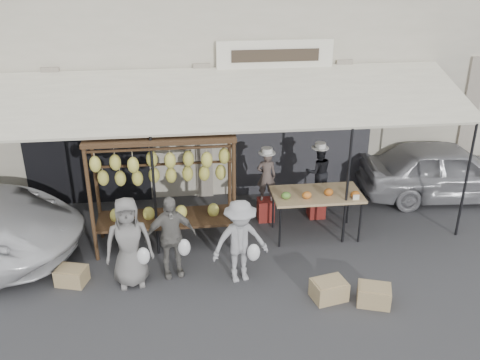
{
  "coord_description": "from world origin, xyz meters",
  "views": [
    {
      "loc": [
        -0.49,
        -7.41,
        5.36
      ],
      "look_at": [
        0.55,
        1.4,
        1.3
      ],
      "focal_mm": 40.0,
      "sensor_mm": 36.0,
      "label": 1
    }
  ],
  "objects_px": {
    "customer_left": "(129,242)",
    "crate_far": "(72,276)",
    "crate_near_a": "(329,290)",
    "vendor_right": "(319,172)",
    "customer_right": "(240,242)",
    "produce_table": "(317,196)",
    "vendor_left": "(266,176)",
    "banana_rack": "(162,170)",
    "sedan": "(446,170)",
    "customer_mid": "(170,237)",
    "crate_near_b": "(374,295)"
  },
  "relations": [
    {
      "from": "crate_near_b",
      "to": "sedan",
      "type": "distance_m",
      "value": 4.57
    },
    {
      "from": "customer_right",
      "to": "crate_near_b",
      "type": "distance_m",
      "value": 2.31
    },
    {
      "from": "vendor_left",
      "to": "sedan",
      "type": "xyz_separation_m",
      "value": [
        4.13,
        0.59,
        -0.34
      ]
    },
    {
      "from": "crate_near_b",
      "to": "crate_far",
      "type": "xyz_separation_m",
      "value": [
        -4.88,
        1.12,
        -0.01
      ]
    },
    {
      "from": "customer_mid",
      "to": "customer_right",
      "type": "xyz_separation_m",
      "value": [
        1.15,
        -0.29,
        0.0
      ]
    },
    {
      "from": "customer_right",
      "to": "crate_near_b",
      "type": "bearing_deg",
      "value": -34.82
    },
    {
      "from": "vendor_right",
      "to": "customer_left",
      "type": "distance_m",
      "value": 4.16
    },
    {
      "from": "banana_rack",
      "to": "vendor_right",
      "type": "distance_m",
      "value": 3.24
    },
    {
      "from": "vendor_right",
      "to": "crate_far",
      "type": "height_order",
      "value": "vendor_right"
    },
    {
      "from": "produce_table",
      "to": "crate_far",
      "type": "xyz_separation_m",
      "value": [
        -4.47,
        -1.08,
        -0.72
      ]
    },
    {
      "from": "vendor_right",
      "to": "crate_near_a",
      "type": "xyz_separation_m",
      "value": [
        -0.48,
        -2.75,
        -0.86
      ]
    },
    {
      "from": "produce_table",
      "to": "vendor_left",
      "type": "height_order",
      "value": "vendor_left"
    },
    {
      "from": "customer_right",
      "to": "crate_far",
      "type": "height_order",
      "value": "customer_right"
    },
    {
      "from": "banana_rack",
      "to": "crate_far",
      "type": "xyz_separation_m",
      "value": [
        -1.58,
        -1.04,
        -1.42
      ]
    },
    {
      "from": "vendor_left",
      "to": "customer_right",
      "type": "height_order",
      "value": "vendor_left"
    },
    {
      "from": "crate_near_b",
      "to": "crate_far",
      "type": "relative_size",
      "value": 1.06
    },
    {
      "from": "vendor_right",
      "to": "crate_far",
      "type": "bearing_deg",
      "value": 19.18
    },
    {
      "from": "vendor_right",
      "to": "sedan",
      "type": "bearing_deg",
      "value": -171.78
    },
    {
      "from": "produce_table",
      "to": "vendor_left",
      "type": "relative_size",
      "value": 1.61
    },
    {
      "from": "produce_table",
      "to": "customer_mid",
      "type": "height_order",
      "value": "customer_mid"
    },
    {
      "from": "crate_near_a",
      "to": "banana_rack",
      "type": "bearing_deg",
      "value": 143.29
    },
    {
      "from": "produce_table",
      "to": "vendor_right",
      "type": "xyz_separation_m",
      "value": [
        0.21,
        0.76,
        0.15
      ]
    },
    {
      "from": "produce_table",
      "to": "customer_right",
      "type": "distance_m",
      "value": 2.09
    },
    {
      "from": "vendor_left",
      "to": "crate_near_a",
      "type": "xyz_separation_m",
      "value": [
        0.59,
        -2.73,
        -0.83
      ]
    },
    {
      "from": "customer_mid",
      "to": "crate_far",
      "type": "height_order",
      "value": "customer_mid"
    },
    {
      "from": "sedan",
      "to": "crate_far",
      "type": "bearing_deg",
      "value": 111.57
    },
    {
      "from": "vendor_left",
      "to": "customer_mid",
      "type": "relative_size",
      "value": 0.71
    },
    {
      "from": "customer_left",
      "to": "crate_far",
      "type": "relative_size",
      "value": 3.3
    },
    {
      "from": "crate_near_a",
      "to": "customer_right",
      "type": "bearing_deg",
      "value": 153.13
    },
    {
      "from": "sedan",
      "to": "customer_mid",
      "type": "bearing_deg",
      "value": 115.36
    },
    {
      "from": "banana_rack",
      "to": "sedan",
      "type": "bearing_deg",
      "value": 12.56
    },
    {
      "from": "vendor_left",
      "to": "vendor_right",
      "type": "xyz_separation_m",
      "value": [
        1.07,
        0.02,
        0.03
      ]
    },
    {
      "from": "vendor_right",
      "to": "customer_left",
      "type": "height_order",
      "value": "customer_left"
    },
    {
      "from": "banana_rack",
      "to": "customer_left",
      "type": "height_order",
      "value": "banana_rack"
    },
    {
      "from": "banana_rack",
      "to": "sedan",
      "type": "height_order",
      "value": "banana_rack"
    },
    {
      "from": "vendor_right",
      "to": "customer_left",
      "type": "xyz_separation_m",
      "value": [
        -3.67,
        -1.95,
        -0.22
      ]
    },
    {
      "from": "vendor_right",
      "to": "customer_right",
      "type": "bearing_deg",
      "value": 45.88
    },
    {
      "from": "crate_far",
      "to": "produce_table",
      "type": "bearing_deg",
      "value": 13.65
    },
    {
      "from": "vendor_left",
      "to": "customer_right",
      "type": "xyz_separation_m",
      "value": [
        -0.77,
        -2.04,
        -0.24
      ]
    },
    {
      "from": "crate_near_a",
      "to": "crate_far",
      "type": "xyz_separation_m",
      "value": [
        -4.2,
        0.91,
        -0.01
      ]
    },
    {
      "from": "vendor_left",
      "to": "customer_right",
      "type": "relative_size",
      "value": 0.71
    },
    {
      "from": "vendor_right",
      "to": "vendor_left",
      "type": "bearing_deg",
      "value": -1.24
    },
    {
      "from": "produce_table",
      "to": "customer_left",
      "type": "xyz_separation_m",
      "value": [
        -3.46,
        -1.2,
        -0.07
      ]
    },
    {
      "from": "customer_left",
      "to": "crate_near_a",
      "type": "relative_size",
      "value": 2.99
    },
    {
      "from": "produce_table",
      "to": "crate_near_a",
      "type": "distance_m",
      "value": 2.13
    },
    {
      "from": "banana_rack",
      "to": "crate_near_a",
      "type": "bearing_deg",
      "value": -36.71
    },
    {
      "from": "produce_table",
      "to": "customer_mid",
      "type": "relative_size",
      "value": 1.14
    },
    {
      "from": "customer_right",
      "to": "crate_near_a",
      "type": "relative_size",
      "value": 2.8
    },
    {
      "from": "vendor_left",
      "to": "produce_table",
      "type": "bearing_deg",
      "value": 144.58
    },
    {
      "from": "crate_near_a",
      "to": "crate_far",
      "type": "distance_m",
      "value": 4.3
    }
  ]
}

